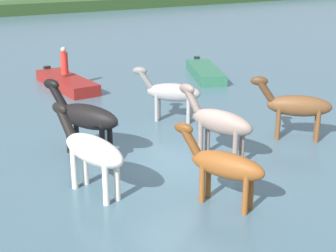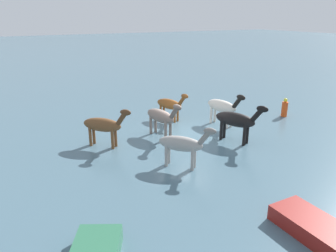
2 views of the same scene
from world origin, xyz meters
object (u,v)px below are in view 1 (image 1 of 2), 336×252
Objects in this scene: boat_motor_center at (66,84)px; person_boatman_standing at (64,62)px; horse_dun_straggler at (91,150)px; horse_dark_mare at (85,116)px; horse_mid_herd at (296,106)px; horse_chestnut_trailing at (219,122)px; horse_gray_outer at (171,92)px; boat_tender_starboard at (205,73)px; horse_rear_stallion at (224,165)px.

boat_motor_center is 3.77× the size of person_boatman_standing.
person_boatman_standing is at bearing -31.04° from horse_dun_straggler.
horse_dark_mare reaches higher than person_boatman_standing.
horse_mid_herd is at bearing -102.85° from horse_dun_straggler.
horse_chestnut_trailing is 0.98× the size of horse_dark_mare.
horse_mid_herd is 4.19m from horse_gray_outer.
horse_dark_mare is at bearing -108.75° from person_boatman_standing.
horse_chestnut_trailing reaches higher than boat_tender_starboard.
horse_mid_herd is at bearing 17.68° from boat_motor_center.
boat_motor_center is at bearing -42.90° from horse_dark_mare.
boat_motor_center is (1.38, 12.06, -0.80)m from horse_rear_stallion.
horse_dun_straggler reaches higher than person_boatman_standing.
horse_gray_outer is at bearing 9.68° from boat_motor_center.
horse_mid_herd is (2.96, -0.12, -0.01)m from horse_chestnut_trailing.
boat_tender_starboard is (7.71, 10.30, -0.80)m from horse_rear_stallion.
horse_mid_herd reaches higher than boat_motor_center.
boat_tender_starboard is at bearing -16.97° from person_boatman_standing.
horse_chestnut_trailing reaches higher than horse_mid_herd.
horse_mid_herd reaches higher than boat_tender_starboard.
boat_motor_center is at bearing -78.33° from boat_tender_starboard.
horse_mid_herd is 0.80× the size of horse_dark_mare.
boat_tender_starboard is at bearing -80.98° from horse_dark_mare.
horse_chestnut_trailing is at bearing -88.60° from person_boatman_standing.
horse_chestnut_trailing is at bearing 43.90° from horse_mid_herd.
horse_dark_mare reaches higher than horse_mid_herd.
person_boatman_standing is (1.42, 12.22, 0.16)m from horse_rear_stallion.
horse_rear_stallion is at bearing 170.97° from horse_dark_mare.
horse_chestnut_trailing reaches higher than horse_gray_outer.
horse_dun_straggler is at bearing -109.53° from person_boatman_standing.
horse_dark_mare is 2.15× the size of person_boatman_standing.
horse_rear_stallion is at bearing -147.01° from horse_dun_straggler.
horse_dun_straggler is (-0.94, -2.32, -0.03)m from horse_dark_mare.
horse_rear_stallion is 0.52× the size of boat_tender_starboard.
horse_mid_herd is 8.88m from boat_tender_starboard.
horse_dun_straggler is 0.61× the size of boat_tender_starboard.
horse_dark_mare is at bearing 37.20° from horse_chestnut_trailing.
horse_dark_mare is 0.60× the size of boat_tender_starboard.
boat_tender_starboard is at bearing -90.00° from horse_gray_outer.
horse_chestnut_trailing is 3.60m from horse_gray_outer.
person_boatman_standing is (3.56, 10.04, 0.03)m from horse_dun_straggler.
horse_dark_mare is at bearing -33.56° from horse_dun_straggler.
horse_dark_mare is 0.99× the size of horse_dun_straggler.
horse_mid_herd is at bearing -72.56° from person_boatman_standing.
horse_chestnut_trailing is 10.08m from person_boatman_standing.
horse_mid_herd is 10.69m from person_boatman_standing.
boat_motor_center is at bearing -31.14° from horse_dun_straggler.
horse_mid_herd is (4.62, 2.02, 0.09)m from horse_rear_stallion.
horse_mid_herd is at bearing -137.03° from horse_dark_mare.
horse_rear_stallion is 12.89m from boat_tender_starboard.
horse_gray_outer is 0.45× the size of boat_motor_center.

